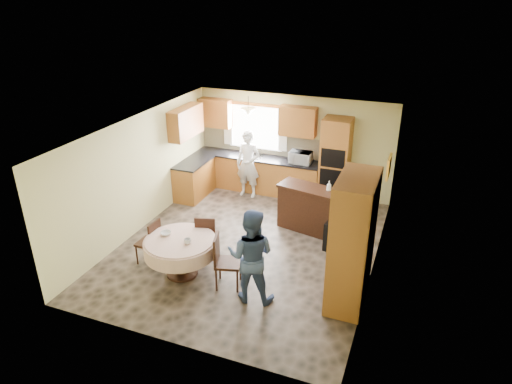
{
  "coord_description": "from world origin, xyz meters",
  "views": [
    {
      "loc": [
        3.05,
        -7.5,
        4.95
      ],
      "look_at": [
        0.05,
        0.3,
        1.11
      ],
      "focal_mm": 32.0,
      "sensor_mm": 36.0,
      "label": 1
    }
  ],
  "objects": [
    {
      "name": "window",
      "position": [
        -1.0,
        2.98,
        1.6
      ],
      "size": [
        1.4,
        0.03,
        1.1
      ],
      "primitive_type": "cube",
      "color": "white",
      "rests_on": "wall_back"
    },
    {
      "name": "base_cab_back",
      "position": [
        -0.85,
        2.7,
        0.44
      ],
      "size": [
        3.3,
        0.6,
        0.88
      ],
      "primitive_type": "cube",
      "color": "#B67030",
      "rests_on": "floor"
    },
    {
      "name": "person_sink",
      "position": [
        -0.93,
        2.3,
        0.85
      ],
      "size": [
        0.63,
        0.43,
        1.7
      ],
      "primitive_type": "imported",
      "rotation": [
        0.0,
        0.0,
        -0.04
      ],
      "color": "silver",
      "rests_on": "floor"
    },
    {
      "name": "wall_front",
      "position": [
        0.0,
        -3.0,
        1.25
      ],
      "size": [
        5.0,
        0.02,
        2.5
      ],
      "primitive_type": "cube",
      "color": "#CAC682",
      "rests_on": "floor"
    },
    {
      "name": "counter_back",
      "position": [
        -0.85,
        2.7,
        0.9
      ],
      "size": [
        3.3,
        0.64,
        0.04
      ],
      "primitive_type": "cube",
      "color": "black",
      "rests_on": "base_cab_back"
    },
    {
      "name": "oven_upper",
      "position": [
        1.15,
        2.38,
        1.25
      ],
      "size": [
        0.56,
        0.01,
        0.45
      ],
      "primitive_type": "cube",
      "color": "black",
      "rests_on": "oven_tower"
    },
    {
      "name": "framed_picture",
      "position": [
        2.47,
        1.5,
        1.55
      ],
      "size": [
        0.06,
        0.53,
        0.44
      ],
      "color": "#ECBB45",
      "rests_on": "wall_right"
    },
    {
      "name": "wall_left",
      "position": [
        -2.5,
        0.0,
        1.25
      ],
      "size": [
        0.02,
        6.0,
        2.5
      ],
      "primitive_type": "cube",
      "color": "#CAC682",
      "rests_on": "floor"
    },
    {
      "name": "chair_left",
      "position": [
        -1.5,
        -1.23,
        0.5
      ],
      "size": [
        0.41,
        0.41,
        0.91
      ],
      "rotation": [
        0.0,
        0.0,
        -1.61
      ],
      "color": "#371A0F",
      "rests_on": "floor"
    },
    {
      "name": "wall_cab_side",
      "position": [
        -2.33,
        1.8,
        1.91
      ],
      "size": [
        0.33,
        1.2,
        0.72
      ],
      "primitive_type": "cube",
      "color": "#A75729",
      "rests_on": "wall_left"
    },
    {
      "name": "chair_right",
      "position": [
        0.08,
        -1.39,
        0.55
      ],
      "size": [
        0.53,
        0.53,
        1.0
      ],
      "rotation": [
        0.0,
        0.0,
        1.84
      ],
      "color": "#371A0F",
      "rests_on": "floor"
    },
    {
      "name": "base_cab_left",
      "position": [
        -2.2,
        1.8,
        0.44
      ],
      "size": [
        0.6,
        1.2,
        0.88
      ],
      "primitive_type": "cube",
      "color": "#B67030",
      "rests_on": "floor"
    },
    {
      "name": "sideboard",
      "position": [
        0.94,
        1.13,
        0.47
      ],
      "size": [
        1.41,
        0.82,
        0.95
      ],
      "primitive_type": "cube",
      "rotation": [
        0.0,
        0.0,
        -0.22
      ],
      "color": "#371A0F",
      "rests_on": "floor"
    },
    {
      "name": "wall_cab_left",
      "position": [
        -2.05,
        2.83,
        1.91
      ],
      "size": [
        0.85,
        0.33,
        0.72
      ],
      "primitive_type": "cube",
      "color": "#A75729",
      "rests_on": "wall_back"
    },
    {
      "name": "ceiling",
      "position": [
        0.0,
        0.0,
        2.5
      ],
      "size": [
        5.0,
        6.0,
        0.01
      ],
      "primitive_type": "cube",
      "color": "white",
      "rests_on": "wall_back"
    },
    {
      "name": "pendant",
      "position": [
        -1.0,
        2.5,
        2.12
      ],
      "size": [
        0.36,
        0.36,
        0.18
      ],
      "primitive_type": "cone",
      "rotation": [
        3.14,
        0.0,
        0.0
      ],
      "color": "beige",
      "rests_on": "ceiling"
    },
    {
      "name": "wall_right",
      "position": [
        2.5,
        0.0,
        1.25
      ],
      "size": [
        0.02,
        6.0,
        2.5
      ],
      "primitive_type": "cube",
      "color": "#CAC682",
      "rests_on": "floor"
    },
    {
      "name": "cupboard",
      "position": [
        2.22,
        -1.0,
        1.13
      ],
      "size": [
        0.59,
        1.19,
        2.27
      ],
      "primitive_type": "cube",
      "color": "#B67030",
      "rests_on": "floor"
    },
    {
      "name": "bottle_sideboard",
      "position": [
        1.35,
        1.13,
        1.08
      ],
      "size": [
        0.11,
        0.11,
        0.27
      ],
      "primitive_type": "imported",
      "rotation": [
        0.0,
        0.0,
        -0.03
      ],
      "color": "silver",
      "rests_on": "sideboard"
    },
    {
      "name": "chair_back",
      "position": [
        -0.59,
        -0.72,
        0.52
      ],
      "size": [
        0.51,
        0.51,
        0.95
      ],
      "rotation": [
        0.0,
        0.0,
        3.43
      ],
      "color": "#371A0F",
      "rests_on": "floor"
    },
    {
      "name": "wall_cab_right",
      "position": [
        0.15,
        2.83,
        1.91
      ],
      "size": [
        0.9,
        0.33,
        0.72
      ],
      "primitive_type": "cube",
      "color": "#A75729",
      "rests_on": "wall_back"
    },
    {
      "name": "cup_table",
      "position": [
        -0.57,
        -1.46,
        0.8
      ],
      "size": [
        0.15,
        0.15,
        0.1
      ],
      "primitive_type": "imported",
      "rotation": [
        0.0,
        0.0,
        0.22
      ],
      "color": "#B2B2B2",
      "rests_on": "dining_table"
    },
    {
      "name": "curtain_right",
      "position": [
        -0.25,
        2.93,
        1.65
      ],
      "size": [
        0.22,
        0.02,
        1.15
      ],
      "primitive_type": "cube",
      "color": "white",
      "rests_on": "wall_back"
    },
    {
      "name": "backsplash",
      "position": [
        -0.85,
        2.99,
        1.18
      ],
      "size": [
        3.3,
        0.02,
        0.55
      ],
      "primitive_type": "cube",
      "color": "tan",
      "rests_on": "wall_back"
    },
    {
      "name": "oven_tower",
      "position": [
        1.15,
        2.69,
        1.06
      ],
      "size": [
        0.66,
        0.62,
        2.12
      ],
      "primitive_type": "cube",
      "color": "#B67030",
      "rests_on": "floor"
    },
    {
      "name": "dining_table",
      "position": [
        -0.78,
        -1.37,
        0.58
      ],
      "size": [
        1.31,
        1.31,
        0.75
      ],
      "color": "#371A0F",
      "rests_on": "floor"
    },
    {
      "name": "bowl_table",
      "position": [
        -1.1,
        -1.33,
        0.78
      ],
      "size": [
        0.23,
        0.23,
        0.06
      ],
      "primitive_type": "imported",
      "rotation": [
        0.0,
        0.0,
        -0.18
      ],
      "color": "#B2B2B2",
      "rests_on": "dining_table"
    },
    {
      "name": "microwave",
      "position": [
        0.3,
        2.65,
        1.07
      ],
      "size": [
        0.54,
        0.37,
        0.3
      ],
      "primitive_type": "imported",
      "rotation": [
        0.0,
        0.0,
        0.01
      ],
      "color": "silver",
      "rests_on": "counter_back"
    },
    {
      "name": "floor",
      "position": [
        0.0,
        0.0,
        0.0
      ],
      "size": [
        5.0,
        6.0,
        0.01
      ],
      "primitive_type": "cube",
      "color": "brown",
      "rests_on": "ground"
    },
    {
      "name": "counter_left",
      "position": [
        -2.2,
        1.8,
        0.9
      ],
      "size": [
        0.64,
        1.2,
        0.04
      ],
      "primitive_type": "cube",
      "color": "black",
      "rests_on": "base_cab_left"
    },
    {
      "name": "bowl_sideboard",
      "position": [
        0.62,
        1.13,
        0.98
      ],
      "size": [
        0.26,
        0.26,
        0.06
      ],
      "primitive_type": "imported",
      "rotation": [
        0.0,
        0.0,
        -0.13
      ],
      "color": "#B2B2B2",
      "rests_on": "sideboard"
    },
    {
      "name": "person_dining",
      "position": [
        0.67,
        -1.55,
        0.84
      ],
      "size": [
        0.9,
        0.74,
        1.68
      ],
      "primitive_type": "imported",
      "rotation": [
        0.0,
        0.0,
        3.28
      ],
      "color": "#364976",
      "rests_on": "floor"
    },
    {
      "name": "curtain_left",
      "position": [
        -1.75,
        2.93,
        1.65
      ],
      "size": [
        0.22,
        0.02,
        1.15
      ],
      "primitive_type": "cube",
      "color": "white",
      "rests_on": "wall_back"
    },
    {
      "name": "space_heater",
      "position": [
        1.7,
        0.48,
        0.3
      ],
      "size": [
        0.48,
        0.37,
        0.6
      ],
      "primitive_type": "cube",
      "rotation": [
        0.0,
        0.0,
        -0.14
      ],
      "color": "black",
      "rests_on": "floor"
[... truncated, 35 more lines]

